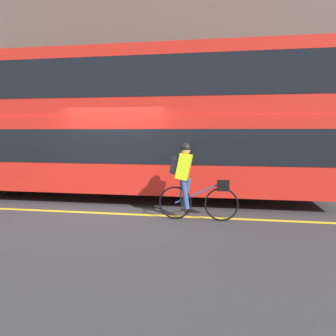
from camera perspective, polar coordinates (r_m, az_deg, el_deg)
name	(u,v)px	position (r m, az deg, el deg)	size (l,w,h in m)	color
ground_plane	(107,212)	(7.99, -10.61, -7.51)	(80.00, 80.00, 0.00)	#38383A
road_center_line	(105,213)	(7.86, -10.96, -7.72)	(50.00, 0.14, 0.01)	yellow
sidewalk_curb	(156,176)	(13.49, -2.12, -1.42)	(60.00, 2.50, 0.13)	#A8A399
building_facade	(162,73)	(14.95, -1.07, 16.26)	(60.00, 0.30, 8.91)	brown
bus	(122,120)	(9.49, -7.97, 8.31)	(11.20, 2.54, 4.02)	black
cyclist_on_bike	(190,179)	(7.03, 3.85, -1.91)	(1.72, 0.32, 1.67)	black
street_sign_post	(333,142)	(13.56, 26.73, 3.99)	(0.36, 0.09, 2.43)	#59595B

